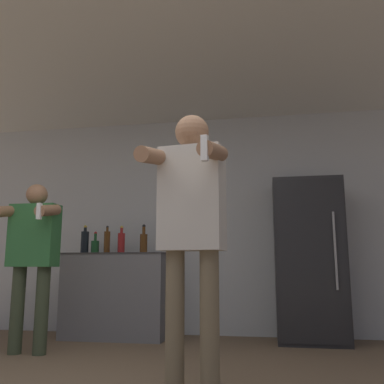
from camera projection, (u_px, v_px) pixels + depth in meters
wall_back at (187, 224)px, 5.12m from camera, size 7.00×0.06×2.55m
ceiling_slab at (156, 63)px, 3.87m from camera, size 7.00×3.51×0.05m
refrigerator at (309, 260)px, 4.48m from camera, size 0.70×0.65×1.67m
counter at (119, 295)px, 4.75m from camera, size 1.15×0.68×0.91m
bottle_tall_gin at (121, 242)px, 4.86m from camera, size 0.08×0.08×0.31m
bottle_green_wine at (85, 242)px, 4.94m from camera, size 0.09×0.09×0.33m
bottle_red_label at (107, 242)px, 4.89m from camera, size 0.07×0.07×0.32m
bottle_brown_liquor at (144, 242)px, 4.81m from camera, size 0.08×0.08×0.33m
bottle_amber_bourbon at (95, 246)px, 4.91m from camera, size 0.09×0.09×0.25m
person_woman_foreground at (191, 218)px, 2.59m from camera, size 0.51×0.52×1.70m
person_man_side at (33, 249)px, 3.90m from camera, size 0.51×0.42×1.52m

